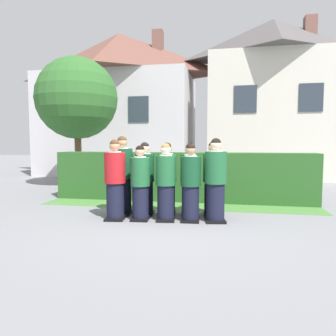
{
  "coord_description": "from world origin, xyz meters",
  "views": [
    {
      "loc": [
        1.23,
        -6.23,
        1.58
      ],
      "look_at": [
        0.0,
        0.26,
        1.05
      ],
      "focal_mm": 33.79,
      "sensor_mm": 36.0,
      "label": 1
    }
  ],
  "objects_px": {
    "student_front_row_4": "(215,182)",
    "student_rear_row_2": "(167,181)",
    "student_rear_row_3": "(190,181)",
    "student_rear_row_4": "(213,180)",
    "student_in_red_blazer": "(115,182)",
    "student_rear_row_1": "(145,180)",
    "student_front_row_1": "(140,185)",
    "student_rear_row_0": "(123,177)",
    "student_front_row_2": "(166,184)",
    "student_front_row_3": "(191,185)"
  },
  "relations": [
    {
      "from": "student_front_row_4",
      "to": "student_rear_row_2",
      "type": "relative_size",
      "value": 1.06
    },
    {
      "from": "student_rear_row_3",
      "to": "student_rear_row_4",
      "type": "relative_size",
      "value": 0.98
    },
    {
      "from": "student_rear_row_3",
      "to": "student_in_red_blazer",
      "type": "bearing_deg",
      "value": -154.23
    },
    {
      "from": "student_in_red_blazer",
      "to": "student_rear_row_4",
      "type": "distance_m",
      "value": 2.08
    },
    {
      "from": "student_rear_row_1",
      "to": "student_front_row_1",
      "type": "bearing_deg",
      "value": -85.99
    },
    {
      "from": "student_front_row_4",
      "to": "student_rear_row_0",
      "type": "relative_size",
      "value": 0.97
    },
    {
      "from": "student_front_row_1",
      "to": "student_rear_row_0",
      "type": "height_order",
      "value": "student_rear_row_0"
    },
    {
      "from": "student_rear_row_3",
      "to": "student_rear_row_1",
      "type": "bearing_deg",
      "value": -171.95
    },
    {
      "from": "student_in_red_blazer",
      "to": "student_front_row_2",
      "type": "xyz_separation_m",
      "value": [
        1.04,
        0.11,
        -0.04
      ]
    },
    {
      "from": "student_front_row_1",
      "to": "student_in_red_blazer",
      "type": "bearing_deg",
      "value": -173.87
    },
    {
      "from": "student_front_row_3",
      "to": "student_rear_row_3",
      "type": "bearing_deg",
      "value": 98.71
    },
    {
      "from": "student_front_row_2",
      "to": "student_rear_row_4",
      "type": "height_order",
      "value": "student_rear_row_4"
    },
    {
      "from": "student_front_row_4",
      "to": "student_rear_row_1",
      "type": "bearing_deg",
      "value": 166.96
    },
    {
      "from": "student_front_row_1",
      "to": "student_rear_row_0",
      "type": "distance_m",
      "value": 0.7
    },
    {
      "from": "student_rear_row_1",
      "to": "student_rear_row_0",
      "type": "bearing_deg",
      "value": -173.16
    },
    {
      "from": "student_rear_row_1",
      "to": "student_rear_row_3",
      "type": "distance_m",
      "value": 0.98
    },
    {
      "from": "student_in_red_blazer",
      "to": "student_front_row_2",
      "type": "bearing_deg",
      "value": 5.84
    },
    {
      "from": "student_rear_row_3",
      "to": "student_front_row_3",
      "type": "bearing_deg",
      "value": -81.29
    },
    {
      "from": "student_front_row_3",
      "to": "student_rear_row_3",
      "type": "relative_size",
      "value": 0.99
    },
    {
      "from": "student_front_row_2",
      "to": "student_rear_row_1",
      "type": "distance_m",
      "value": 0.72
    },
    {
      "from": "student_rear_row_0",
      "to": "student_rear_row_1",
      "type": "xyz_separation_m",
      "value": [
        0.5,
        0.06,
        -0.07
      ]
    },
    {
      "from": "student_front_row_1",
      "to": "student_front_row_4",
      "type": "xyz_separation_m",
      "value": [
        1.51,
        0.15,
        0.07
      ]
    },
    {
      "from": "student_in_red_blazer",
      "to": "student_rear_row_3",
      "type": "bearing_deg",
      "value": 25.77
    },
    {
      "from": "student_in_red_blazer",
      "to": "student_rear_row_3",
      "type": "distance_m",
      "value": 1.62
    },
    {
      "from": "student_front_row_2",
      "to": "student_rear_row_0",
      "type": "distance_m",
      "value": 1.13
    },
    {
      "from": "student_rear_row_2",
      "to": "student_rear_row_3",
      "type": "bearing_deg",
      "value": 8.51
    },
    {
      "from": "student_rear_row_1",
      "to": "student_rear_row_2",
      "type": "distance_m",
      "value": 0.48
    },
    {
      "from": "student_front_row_1",
      "to": "student_rear_row_4",
      "type": "relative_size",
      "value": 0.95
    },
    {
      "from": "student_front_row_1",
      "to": "student_front_row_4",
      "type": "height_order",
      "value": "student_front_row_4"
    },
    {
      "from": "student_front_row_1",
      "to": "student_rear_row_2",
      "type": "relative_size",
      "value": 0.96
    },
    {
      "from": "student_front_row_4",
      "to": "student_rear_row_0",
      "type": "bearing_deg",
      "value": 171.67
    },
    {
      "from": "student_front_row_1",
      "to": "student_rear_row_4",
      "type": "xyz_separation_m",
      "value": [
        1.43,
        0.68,
        0.04
      ]
    },
    {
      "from": "student_front_row_1",
      "to": "student_rear_row_1",
      "type": "xyz_separation_m",
      "value": [
        -0.04,
        0.51,
        0.03
      ]
    },
    {
      "from": "student_rear_row_1",
      "to": "student_rear_row_3",
      "type": "bearing_deg",
      "value": 8.05
    },
    {
      "from": "student_rear_row_0",
      "to": "student_rear_row_2",
      "type": "distance_m",
      "value": 0.99
    },
    {
      "from": "student_in_red_blazer",
      "to": "student_rear_row_0",
      "type": "bearing_deg",
      "value": 91.37
    },
    {
      "from": "student_rear_row_4",
      "to": "student_front_row_3",
      "type": "bearing_deg",
      "value": -124.54
    },
    {
      "from": "student_front_row_2",
      "to": "student_rear_row_1",
      "type": "relative_size",
      "value": 0.99
    },
    {
      "from": "student_front_row_2",
      "to": "student_front_row_3",
      "type": "height_order",
      "value": "student_front_row_2"
    },
    {
      "from": "student_front_row_3",
      "to": "student_rear_row_1",
      "type": "bearing_deg",
      "value": 158.27
    },
    {
      "from": "student_rear_row_0",
      "to": "student_rear_row_3",
      "type": "height_order",
      "value": "student_rear_row_0"
    },
    {
      "from": "student_front_row_1",
      "to": "student_front_row_4",
      "type": "bearing_deg",
      "value": 5.7
    },
    {
      "from": "student_rear_row_0",
      "to": "student_in_red_blazer",
      "type": "bearing_deg",
      "value": -88.63
    },
    {
      "from": "student_front_row_4",
      "to": "student_rear_row_2",
      "type": "bearing_deg",
      "value": 158.4
    },
    {
      "from": "student_rear_row_0",
      "to": "student_rear_row_3",
      "type": "distance_m",
      "value": 1.48
    },
    {
      "from": "student_front_row_3",
      "to": "student_rear_row_0",
      "type": "xyz_separation_m",
      "value": [
        -1.55,
        0.36,
        0.08
      ]
    },
    {
      "from": "student_in_red_blazer",
      "to": "student_front_row_2",
      "type": "relative_size",
      "value": 1.05
    },
    {
      "from": "student_rear_row_1",
      "to": "student_rear_row_3",
      "type": "height_order",
      "value": "student_rear_row_1"
    },
    {
      "from": "student_in_red_blazer",
      "to": "student_rear_row_4",
      "type": "bearing_deg",
      "value": 20.73
    },
    {
      "from": "student_front_row_2",
      "to": "student_front_row_3",
      "type": "xyz_separation_m",
      "value": [
        0.5,
        0.04,
        -0.01
      ]
    }
  ]
}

